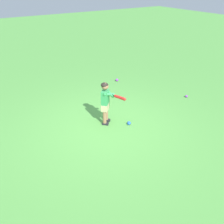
# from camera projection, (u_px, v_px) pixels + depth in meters

# --- Properties ---
(ground_plane) EXTENTS (40.00, 40.00, 0.00)m
(ground_plane) POSITION_uv_depth(u_px,v_px,m) (107.00, 128.00, 5.83)
(ground_plane) COLOR #519942
(child_batter) EXTENTS (0.35, 0.78, 1.08)m
(child_batter) POSITION_uv_depth(u_px,v_px,m) (106.00, 100.00, 5.72)
(child_batter) COLOR #232328
(child_batter) RESTS_ON ground
(play_ball_far_right) EXTENTS (0.10, 0.10, 0.10)m
(play_ball_far_right) POSITION_uv_depth(u_px,v_px,m) (117.00, 80.00, 8.43)
(play_ball_far_right) COLOR purple
(play_ball_far_right) RESTS_ON ground
(play_ball_center_lawn) EXTENTS (0.08, 0.08, 0.08)m
(play_ball_center_lawn) POSITION_uv_depth(u_px,v_px,m) (186.00, 96.00, 7.31)
(play_ball_center_lawn) COLOR purple
(play_ball_center_lawn) RESTS_ON ground
(play_ball_far_left) EXTENTS (0.09, 0.09, 0.09)m
(play_ball_far_left) POSITION_uv_depth(u_px,v_px,m) (129.00, 123.00, 5.96)
(play_ball_far_left) COLOR blue
(play_ball_far_left) RESTS_ON ground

